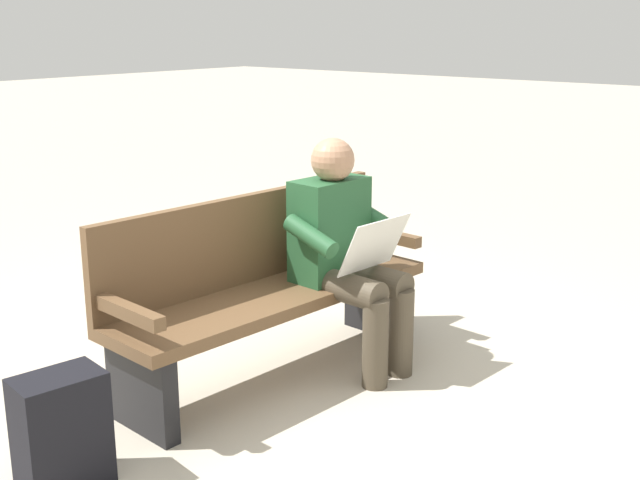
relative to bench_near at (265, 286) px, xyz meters
The scene contains 4 objects.
ground_plane 0.46m from the bench_near, 85.93° to the left, with size 40.00×40.00×0.00m, color #B7AD99.
bench_near is the anchor object (origin of this frame).
person_seated 0.45m from the bench_near, 141.67° to the left, with size 0.59×0.59×1.18m.
backpack 1.30m from the bench_near, ahead, with size 0.36×0.29×0.46m.
Camera 1 is at (2.80, 2.60, 1.74)m, focal length 45.65 mm.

